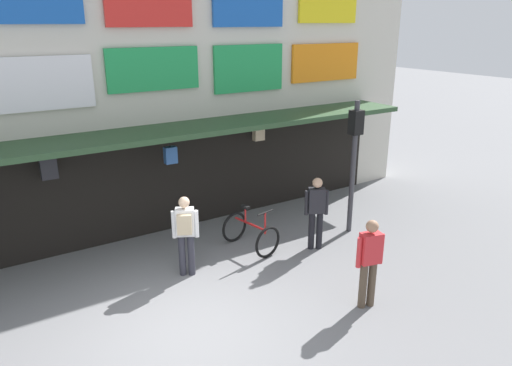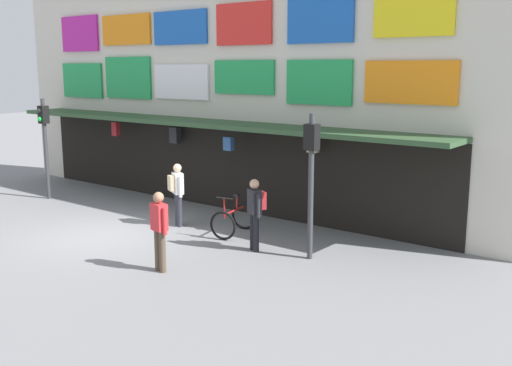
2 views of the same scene
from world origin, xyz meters
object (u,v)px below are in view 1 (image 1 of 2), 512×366
(bicycle_parked, at_px, (251,233))
(pedestrian_in_white, at_px, (185,231))
(pedestrian_in_yellow, at_px, (316,208))
(traffic_light_far, at_px, (354,146))
(pedestrian_in_green, at_px, (369,259))

(bicycle_parked, distance_m, pedestrian_in_white, 1.82)
(pedestrian_in_yellow, xyz_separation_m, pedestrian_in_white, (-2.95, 0.43, 0.00))
(traffic_light_far, relative_size, pedestrian_in_yellow, 1.90)
(pedestrian_in_green, relative_size, pedestrian_in_yellow, 1.00)
(traffic_light_far, distance_m, pedestrian_in_green, 3.49)
(traffic_light_far, height_order, pedestrian_in_green, traffic_light_far)
(pedestrian_in_green, relative_size, pedestrian_in_white, 1.00)
(pedestrian_in_green, xyz_separation_m, pedestrian_in_white, (-2.26, 2.75, 0.04))
(bicycle_parked, height_order, pedestrian_in_white, pedestrian_in_white)
(traffic_light_far, xyz_separation_m, pedestrian_in_white, (-4.26, 0.14, -1.16))
(bicycle_parked, relative_size, pedestrian_in_yellow, 0.76)
(traffic_light_far, height_order, pedestrian_in_white, traffic_light_far)
(traffic_light_far, relative_size, pedestrian_in_green, 1.90)
(pedestrian_in_white, bearing_deg, bicycle_parked, 9.92)
(traffic_light_far, relative_size, bicycle_parked, 2.51)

